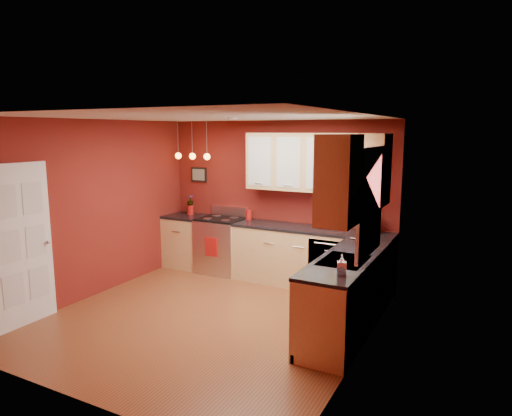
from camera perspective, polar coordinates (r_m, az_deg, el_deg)
The scene contains 27 objects.
floor at distance 6.20m, azimuth -5.90°, elevation -13.53°, with size 4.20×4.20×0.00m, color brown.
ceiling at distance 5.70m, azimuth -6.36°, elevation 11.26°, with size 4.00×4.20×0.02m, color beige.
wall_back at distance 7.62m, azimuth 2.64°, elevation 1.07°, with size 4.00×0.02×2.60m, color maroon.
wall_front at distance 4.28m, azimuth -21.97°, elevation -6.44°, with size 4.00×0.02×2.60m, color maroon.
wall_left at distance 7.10m, azimuth -19.69°, elevation -0.11°, with size 0.02×4.20×2.60m, color maroon.
wall_right at distance 5.01m, azimuth 13.35°, elevation -3.69°, with size 0.02×4.20×2.60m, color maroon.
base_cabinets_back_left at distance 8.36m, azimuth -8.63°, elevation -4.20°, with size 0.70×0.60×0.90m, color #E6B37B.
base_cabinets_back_right at distance 7.25m, azimuth 6.85°, elevation -6.30°, with size 2.54×0.60×0.90m, color #E6B37B.
base_cabinets_right at distance 5.75m, azimuth 11.20°, elevation -10.74°, with size 0.60×2.10×0.90m, color #E6B37B.
counter_back_left at distance 8.26m, azimuth -8.71°, elevation -1.03°, with size 0.70×0.62×0.04m, color black.
counter_back_right at distance 7.14m, azimuth 6.92°, elevation -2.67°, with size 2.54×0.62×0.04m, color black.
counter_right at distance 5.60m, azimuth 11.36°, elevation -6.23°, with size 0.62×2.10×0.04m, color black.
gas_range at distance 7.95m, azimuth -4.36°, elevation -4.60°, with size 0.76×0.64×1.11m.
dishwasher_front at distance 6.87m, azimuth 8.89°, elevation -7.25°, with size 0.60×0.02×0.80m, color silver.
sink at distance 5.46m, azimuth 10.93°, elevation -6.67°, with size 0.50×0.70×0.33m.
window at distance 5.23m, azimuth 14.06°, elevation 1.17°, with size 0.06×1.02×1.22m.
door_left_wall at distance 6.39m, azimuth -27.24°, elevation -4.17°, with size 0.12×0.82×2.05m.
upper_cabinets_back at distance 7.16m, azimuth 6.47°, elevation 5.70°, with size 2.00×0.35×0.90m, color #E6B37B.
upper_cabinets_right at distance 5.26m, azimuth 12.65°, elevation 4.14°, with size 0.35×1.95×0.90m, color #E6B37B.
wall_picture at distance 8.33m, azimuth -7.14°, elevation 4.16°, with size 0.32×0.03×0.26m, color black.
pendant_lights at distance 7.98m, azimuth -7.95°, elevation 6.49°, with size 0.71×0.11×0.66m.
red_canister at distance 7.72m, azimuth -0.91°, elevation -0.84°, with size 0.12×0.12×0.18m.
red_vase at distance 8.30m, azimuth -8.20°, elevation -0.23°, with size 0.11×0.11×0.17m, color #A71312.
flowers at distance 8.27m, azimuth -8.23°, elevation 0.94°, with size 0.12×0.12×0.21m, color #A71312.
coffee_maker at distance 6.95m, azimuth 13.95°, elevation -1.94°, with size 0.24×0.24×0.29m.
soap_pump at distance 4.88m, azimuth 10.66°, elevation -7.01°, with size 0.10×0.10×0.22m, color silver.
dish_towel at distance 7.67m, azimuth -5.64°, elevation -4.85°, with size 0.24×0.02×0.32m, color #A71312.
Camera 1 is at (3.17, -4.74, 2.43)m, focal length 32.00 mm.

